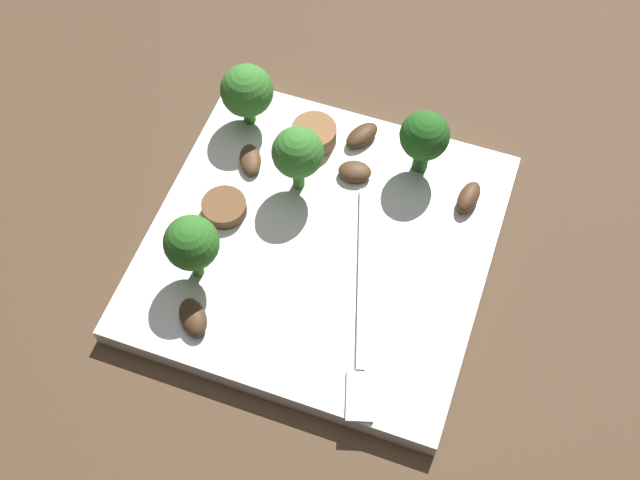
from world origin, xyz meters
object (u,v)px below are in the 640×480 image
at_px(mushroom_1, 469,197).
at_px(mushroom_3, 355,171).
at_px(mushroom_0, 250,160).
at_px(plate, 320,245).
at_px(fork, 361,315).
at_px(sausage_slice_1, 227,203).
at_px(broccoli_floret_2, 424,137).
at_px(broccoli_floret_1, 298,153).
at_px(broccoli_floret_0, 247,91).
at_px(mushroom_2, 364,136).
at_px(broccoli_floret_3, 192,244).
at_px(sausage_slice_0, 314,135).
at_px(mushroom_5, 193,317).

height_order(mushroom_1, mushroom_3, mushroom_1).
bearing_deg(mushroom_0, plate, 57.06).
relative_size(fork, sausage_slice_1, 5.30).
height_order(plate, mushroom_1, mushroom_1).
bearing_deg(broccoli_floret_2, broccoli_floret_1, -60.08).
relative_size(fork, mushroom_0, 6.04).
bearing_deg(mushroom_3, mushroom_1, 93.39).
relative_size(broccoli_floret_0, mushroom_2, 1.81).
height_order(fork, mushroom_1, mushroom_1).
xyz_separation_m(fork, mushroom_1, (-0.12, 0.05, 0.00)).
distance_m(fork, mushroom_3, 0.12).
bearing_deg(broccoli_floret_3, mushroom_2, 154.04).
bearing_deg(mushroom_2, mushroom_3, 6.98).
bearing_deg(broccoli_floret_1, sausage_slice_0, -175.67).
bearing_deg(broccoli_floret_2, mushroom_2, -101.67).
distance_m(sausage_slice_0, mushroom_0, 0.05).
bearing_deg(sausage_slice_1, broccoli_floret_1, 129.90).
xyz_separation_m(broccoli_floret_3, mushroom_1, (-0.12, 0.17, -0.03)).
bearing_deg(sausage_slice_0, mushroom_3, 62.37).
bearing_deg(mushroom_1, broccoli_floret_3, -53.53).
bearing_deg(sausage_slice_0, plate, 22.39).
height_order(fork, broccoli_floret_0, broccoli_floret_0).
height_order(mushroom_0, mushroom_5, mushroom_5).
height_order(fork, sausage_slice_1, sausage_slice_1).
bearing_deg(mushroom_2, fork, 17.43).
xyz_separation_m(fork, broccoli_floret_0, (-0.14, -0.14, 0.03)).
bearing_deg(fork, sausage_slice_1, -130.52).
xyz_separation_m(mushroom_2, mushroom_5, (0.19, -0.06, 0.00)).
distance_m(fork, mushroom_0, 0.15).
xyz_separation_m(plate, sausage_slice_1, (-0.00, -0.07, 0.01)).
bearing_deg(broccoli_floret_2, sausage_slice_0, -87.61).
bearing_deg(broccoli_floret_2, sausage_slice_1, -56.32).
distance_m(broccoli_floret_1, mushroom_1, 0.13).
height_order(plate, mushroom_3, mushroom_3).
distance_m(broccoli_floret_2, sausage_slice_1, 0.15).
distance_m(plate, mushroom_1, 0.12).
height_order(plate, fork, fork).
bearing_deg(mushroom_0, mushroom_2, 123.86).
bearing_deg(sausage_slice_1, sausage_slice_0, 153.21).
height_order(mushroom_0, mushroom_2, mushroom_2).
bearing_deg(fork, plate, -152.84).
height_order(fork, mushroom_0, mushroom_0).
height_order(sausage_slice_0, sausage_slice_1, sausage_slice_0).
xyz_separation_m(plate, mushroom_0, (-0.05, -0.07, 0.01)).
bearing_deg(mushroom_2, mushroom_5, -18.09).
distance_m(broccoli_floret_3, sausage_slice_1, 0.07).
xyz_separation_m(broccoli_floret_1, mushroom_0, (-0.01, -0.04, -0.03)).
bearing_deg(mushroom_3, broccoli_floret_2, 119.05).
xyz_separation_m(broccoli_floret_2, sausage_slice_0, (0.00, -0.08, -0.03)).
bearing_deg(mushroom_1, mushroom_5, -43.97).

